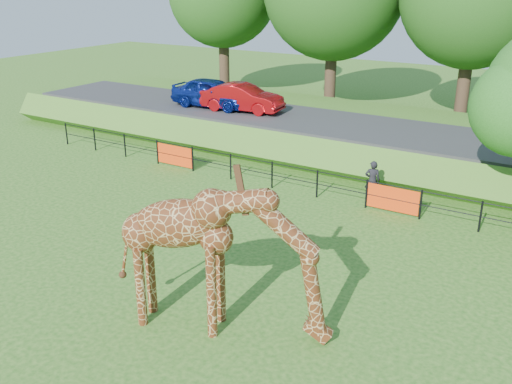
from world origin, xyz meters
TOP-DOWN VIEW (x-y plane):
  - ground at (0.00, 0.00)m, footprint 90.00×90.00m
  - giraffe at (1.93, -1.06)m, footprint 5.28×2.49m
  - perimeter_fence at (0.00, 8.00)m, footprint 28.07×0.10m
  - embankment at (0.00, 15.50)m, footprint 40.00×9.00m
  - road at (0.00, 14.00)m, footprint 40.00×5.00m
  - car_blue at (-9.02, 13.71)m, footprint 4.61×2.01m
  - car_red at (-7.14, 13.74)m, footprint 4.41×1.97m
  - visitor at (1.89, 8.83)m, footprint 0.67×0.55m

SIDE VIEW (x-z plane):
  - ground at x=0.00m, z-range 0.00..0.00m
  - perimeter_fence at x=0.00m, z-range 0.00..1.10m
  - embankment at x=0.00m, z-range 0.00..1.30m
  - visitor at x=1.89m, z-range 0.00..1.57m
  - road at x=0.00m, z-range 1.30..1.42m
  - giraffe at x=1.93m, z-range 0.00..3.74m
  - car_red at x=-7.14m, z-range 1.42..2.83m
  - car_blue at x=-9.02m, z-range 1.42..2.96m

